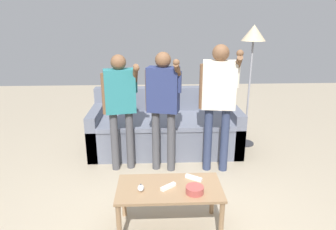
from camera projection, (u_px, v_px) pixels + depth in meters
ground_plane at (168, 210)px, 3.08m from camera, size 12.00×12.00×0.00m
couch at (165, 129)px, 4.45m from camera, size 2.13×0.95×0.86m
coffee_table at (169, 193)px, 2.70m from camera, size 0.94×0.49×0.44m
snack_bowl at (195, 190)px, 2.58m from camera, size 0.16×0.16×0.06m
game_remote_nunchuk at (141, 188)px, 2.62m from camera, size 0.06×0.09×0.05m
floor_lamp at (253, 42)px, 4.20m from camera, size 0.34×0.34×1.79m
player_left at (120, 100)px, 3.64m from camera, size 0.47×0.33×1.47m
player_center at (163, 99)px, 3.61m from camera, size 0.44×0.39×1.50m
player_right at (219, 94)px, 3.58m from camera, size 0.47×0.37×1.59m
game_remote_wand_near at (168, 187)px, 2.65m from camera, size 0.14×0.12×0.03m
game_remote_wand_far at (194, 178)px, 2.80m from camera, size 0.16×0.12×0.03m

